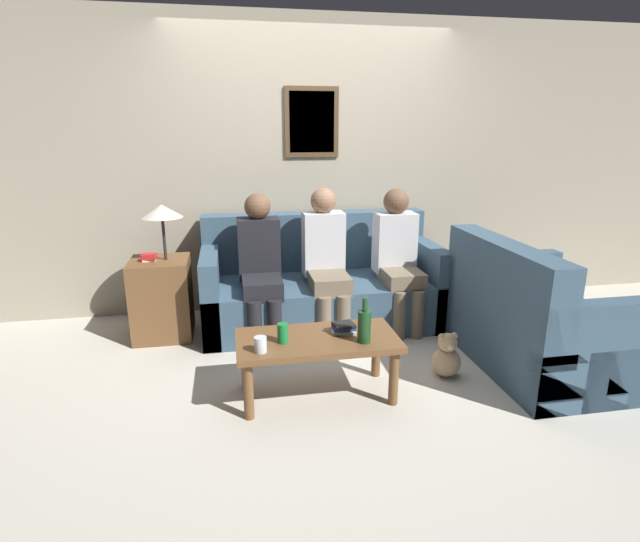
{
  "coord_description": "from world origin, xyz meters",
  "views": [
    {
      "loc": [
        -0.75,
        -3.54,
        1.66
      ],
      "look_at": [
        -0.13,
        -0.11,
        0.65
      ],
      "focal_mm": 28.0,
      "sensor_mm": 36.0,
      "label": 1
    }
  ],
  "objects_px": {
    "couch_side": "(537,325)",
    "drinking_glass": "(261,345)",
    "coffee_table": "(317,346)",
    "teddy_bear": "(446,357)",
    "couch_main": "(321,287)",
    "person_middle": "(326,257)",
    "person_right": "(398,254)",
    "person_left": "(260,262)",
    "wine_bottle": "(364,325)"
  },
  "relations": [
    {
      "from": "couch_side",
      "to": "drinking_glass",
      "type": "bearing_deg",
      "value": 98.26
    },
    {
      "from": "couch_main",
      "to": "couch_side",
      "type": "height_order",
      "value": "same"
    },
    {
      "from": "drinking_glass",
      "to": "couch_main",
      "type": "bearing_deg",
      "value": 66.53
    },
    {
      "from": "couch_main",
      "to": "person_left",
      "type": "height_order",
      "value": "person_left"
    },
    {
      "from": "couch_side",
      "to": "person_middle",
      "type": "height_order",
      "value": "person_middle"
    },
    {
      "from": "person_middle",
      "to": "wine_bottle",
      "type": "bearing_deg",
      "value": -89.83
    },
    {
      "from": "drinking_glass",
      "to": "wine_bottle",
      "type": "bearing_deg",
      "value": 2.72
    },
    {
      "from": "couch_side",
      "to": "teddy_bear",
      "type": "height_order",
      "value": "couch_side"
    },
    {
      "from": "person_right",
      "to": "teddy_bear",
      "type": "relative_size",
      "value": 3.7
    },
    {
      "from": "coffee_table",
      "to": "teddy_bear",
      "type": "distance_m",
      "value": 0.95
    },
    {
      "from": "person_left",
      "to": "teddy_bear",
      "type": "bearing_deg",
      "value": -39.17
    },
    {
      "from": "couch_main",
      "to": "couch_side",
      "type": "distance_m",
      "value": 1.76
    },
    {
      "from": "couch_side",
      "to": "drinking_glass",
      "type": "relative_size",
      "value": 14.04
    },
    {
      "from": "couch_main",
      "to": "person_left",
      "type": "relative_size",
      "value": 1.74
    },
    {
      "from": "person_left",
      "to": "drinking_glass",
      "type": "bearing_deg",
      "value": -93.97
    },
    {
      "from": "couch_main",
      "to": "wine_bottle",
      "type": "xyz_separation_m",
      "value": [
        0.01,
        -1.39,
        0.2
      ]
    },
    {
      "from": "drinking_glass",
      "to": "person_middle",
      "type": "relative_size",
      "value": 0.08
    },
    {
      "from": "person_right",
      "to": "drinking_glass",
      "type": "bearing_deg",
      "value": -135.69
    },
    {
      "from": "wine_bottle",
      "to": "drinking_glass",
      "type": "xyz_separation_m",
      "value": [
        -0.63,
        -0.03,
        -0.06
      ]
    },
    {
      "from": "person_left",
      "to": "couch_main",
      "type": "bearing_deg",
      "value": 20.37
    },
    {
      "from": "person_left",
      "to": "person_middle",
      "type": "bearing_deg",
      "value": 1.41
    },
    {
      "from": "wine_bottle",
      "to": "teddy_bear",
      "type": "height_order",
      "value": "wine_bottle"
    },
    {
      "from": "couch_main",
      "to": "person_middle",
      "type": "xyz_separation_m",
      "value": [
        0.01,
        -0.18,
        0.32
      ]
    },
    {
      "from": "couch_side",
      "to": "person_right",
      "type": "distance_m",
      "value": 1.22
    },
    {
      "from": "coffee_table",
      "to": "drinking_glass",
      "type": "relative_size",
      "value": 10.79
    },
    {
      "from": "couch_side",
      "to": "drinking_glass",
      "type": "xyz_separation_m",
      "value": [
        -1.97,
        -0.29,
        0.14
      ]
    },
    {
      "from": "couch_main",
      "to": "drinking_glass",
      "type": "distance_m",
      "value": 1.55
    },
    {
      "from": "person_left",
      "to": "person_middle",
      "type": "xyz_separation_m",
      "value": [
        0.54,
        0.01,
        0.01
      ]
    },
    {
      "from": "person_middle",
      "to": "teddy_bear",
      "type": "distance_m",
      "value": 1.29
    },
    {
      "from": "person_right",
      "to": "person_left",
      "type": "bearing_deg",
      "value": 179.57
    },
    {
      "from": "couch_main",
      "to": "wine_bottle",
      "type": "bearing_deg",
      "value": -89.45
    },
    {
      "from": "couch_main",
      "to": "teddy_bear",
      "type": "relative_size",
      "value": 6.37
    },
    {
      "from": "drinking_glass",
      "to": "person_middle",
      "type": "distance_m",
      "value": 1.39
    },
    {
      "from": "couch_main",
      "to": "coffee_table",
      "type": "distance_m",
      "value": 1.3
    },
    {
      "from": "wine_bottle",
      "to": "person_middle",
      "type": "relative_size",
      "value": 0.24
    },
    {
      "from": "couch_main",
      "to": "person_middle",
      "type": "bearing_deg",
      "value": -86.97
    },
    {
      "from": "couch_main",
      "to": "teddy_bear",
      "type": "xyz_separation_m",
      "value": [
        0.67,
        -1.17,
        -0.17
      ]
    },
    {
      "from": "drinking_glass",
      "to": "person_left",
      "type": "bearing_deg",
      "value": 86.03
    },
    {
      "from": "coffee_table",
      "to": "drinking_glass",
      "type": "height_order",
      "value": "drinking_glass"
    },
    {
      "from": "couch_side",
      "to": "person_right",
      "type": "relative_size",
      "value": 1.12
    },
    {
      "from": "drinking_glass",
      "to": "teddy_bear",
      "type": "distance_m",
      "value": 1.34
    },
    {
      "from": "coffee_table",
      "to": "person_left",
      "type": "bearing_deg",
      "value": 104.39
    },
    {
      "from": "person_right",
      "to": "teddy_bear",
      "type": "xyz_separation_m",
      "value": [
        0.04,
        -0.97,
        -0.49
      ]
    },
    {
      "from": "couch_side",
      "to": "person_right",
      "type": "xyz_separation_m",
      "value": [
        -0.73,
        0.93,
        0.32
      ]
    },
    {
      "from": "coffee_table",
      "to": "wine_bottle",
      "type": "relative_size",
      "value": 3.55
    },
    {
      "from": "coffee_table",
      "to": "teddy_bear",
      "type": "xyz_separation_m",
      "value": [
        0.92,
        0.1,
        -0.2
      ]
    },
    {
      "from": "couch_main",
      "to": "person_right",
      "type": "bearing_deg",
      "value": -18.21
    },
    {
      "from": "coffee_table",
      "to": "drinking_glass",
      "type": "distance_m",
      "value": 0.4
    },
    {
      "from": "person_middle",
      "to": "drinking_glass",
      "type": "bearing_deg",
      "value": -116.88
    },
    {
      "from": "couch_main",
      "to": "person_left",
      "type": "xyz_separation_m",
      "value": [
        -0.53,
        -0.2,
        0.31
      ]
    }
  ]
}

